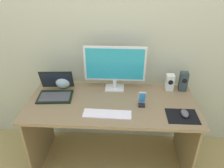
# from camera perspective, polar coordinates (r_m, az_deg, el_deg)

# --- Properties ---
(ground_plane) EXTENTS (8.00, 8.00, 0.00)m
(ground_plane) POSITION_cam_1_polar(r_m,az_deg,el_deg) (2.40, -0.10, -19.26)
(ground_plane) COLOR tan
(wall_back) EXTENTS (6.00, 0.04, 2.50)m
(wall_back) POSITION_cam_1_polar(r_m,az_deg,el_deg) (2.06, 0.53, 14.00)
(wall_back) COLOR beige
(wall_back) RESTS_ON ground_plane
(desk) EXTENTS (1.49, 0.67, 0.73)m
(desk) POSITION_cam_1_polar(r_m,az_deg,el_deg) (2.00, -0.12, -8.20)
(desk) COLOR #896E4E
(desk) RESTS_ON ground_plane
(monitor) EXTENTS (0.57, 0.14, 0.43)m
(monitor) POSITION_cam_1_polar(r_m,az_deg,el_deg) (2.00, 0.75, 4.75)
(monitor) COLOR white
(monitor) RESTS_ON desk
(speaker_right) EXTENTS (0.07, 0.07, 0.19)m
(speaker_right) POSITION_cam_1_polar(r_m,az_deg,el_deg) (2.15, 18.35, 0.67)
(speaker_right) COLOR #2F3D41
(speaker_right) RESTS_ON desk
(speaker_near_monitor) EXTENTS (0.07, 0.08, 0.16)m
(speaker_near_monitor) POSITION_cam_1_polar(r_m,az_deg,el_deg) (2.12, 15.03, 0.43)
(speaker_near_monitor) COLOR white
(speaker_near_monitor) RESTS_ON desk
(laptop) EXTENTS (0.33, 0.31, 0.21)m
(laptop) POSITION_cam_1_polar(r_m,az_deg,el_deg) (2.05, -14.67, -1.75)
(laptop) COLOR black
(laptop) RESTS_ON desk
(fishbowl) EXTENTS (0.16, 0.16, 0.16)m
(fishbowl) POSITION_cam_1_polar(r_m,az_deg,el_deg) (2.15, -12.80, 0.92)
(fishbowl) COLOR silver
(fishbowl) RESTS_ON desk
(keyboard_external) EXTENTS (0.40, 0.13, 0.01)m
(keyboard_external) POSITION_cam_1_polar(r_m,az_deg,el_deg) (1.76, -1.29, -7.96)
(keyboard_external) COLOR white
(keyboard_external) RESTS_ON desk
(mousepad) EXTENTS (0.25, 0.20, 0.00)m
(mousepad) POSITION_cam_1_polar(r_m,az_deg,el_deg) (1.83, 18.08, -8.09)
(mousepad) COLOR black
(mousepad) RESTS_ON desk
(mouse) EXTENTS (0.06, 0.10, 0.04)m
(mouse) POSITION_cam_1_polar(r_m,az_deg,el_deg) (1.84, 18.69, -7.36)
(mouse) COLOR #574E59
(mouse) RESTS_ON mousepad
(phone_in_dock) EXTENTS (0.06, 0.05, 0.14)m
(phone_in_dock) POSITION_cam_1_polar(r_m,az_deg,el_deg) (1.86, 7.91, -4.45)
(phone_in_dock) COLOR black
(phone_in_dock) RESTS_ON desk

